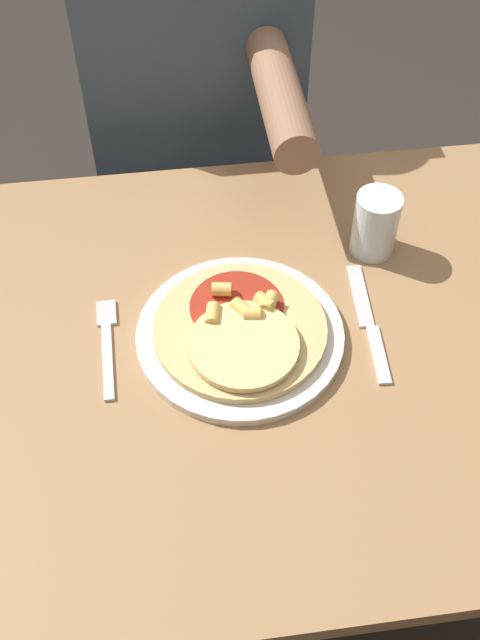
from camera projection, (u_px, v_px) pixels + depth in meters
The scene contains 8 objects.
ground_plane at pixel (258, 551), 1.62m from camera, with size 8.00×8.00×0.00m, color #2D2823.
dining_table at pixel (266, 387), 1.14m from camera, with size 1.20×0.79×0.74m.
plate at pixel (240, 335), 1.05m from camera, with size 0.29×0.29×0.01m.
pizza at pixel (241, 330), 1.03m from camera, with size 0.24×0.24×0.04m.
fork at pixel (107, 341), 1.05m from camera, with size 0.03×0.18×0.00m.
knife at pixel (369, 324), 1.07m from camera, with size 0.03×0.22×0.00m.
drinking_glass at pixel (375, 224), 1.13m from camera, with size 0.07×0.07×0.10m.
person_diner at pixel (196, 107), 1.46m from camera, with size 0.40×0.52×1.20m.
Camera 1 is at (-0.12, -0.64, 1.57)m, focal length 42.00 mm.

